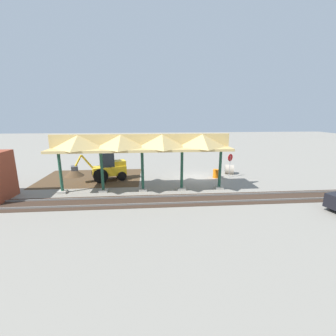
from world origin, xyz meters
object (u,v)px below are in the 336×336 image
Objects in this scene: backhoe at (108,168)px; traffic_barrel at (216,174)px; concrete_pipe at (229,169)px; stop_sign at (230,161)px.

traffic_barrel is (-11.01, 0.10, -0.82)m from backhoe.
backhoe is 13.10m from concrete_pipe.
concrete_pipe is at bearing -143.15° from traffic_barrel.
traffic_barrel is (1.48, 0.05, -1.36)m from stop_sign.
backhoe is at bearing 6.12° from concrete_pipe.
stop_sign is 1.96× the size of concrete_pipe.
concrete_pipe is 2.49m from traffic_barrel.
concrete_pipe is at bearing -173.88° from backhoe.
stop_sign reaches higher than traffic_barrel.
stop_sign is at bearing 70.21° from concrete_pipe.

